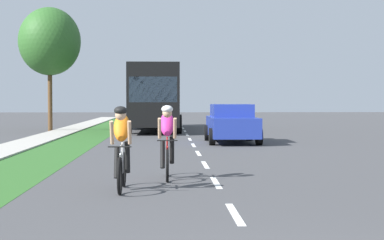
% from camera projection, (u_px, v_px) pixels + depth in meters
% --- Properties ---
extents(ground_plane, '(120.00, 120.00, 0.00)m').
position_uv_depth(ground_plane, '(192.00, 143.00, 24.48)').
color(ground_plane, '#424244').
extents(grass_verge, '(2.05, 70.00, 0.01)m').
position_uv_depth(grass_verge, '(73.00, 143.00, 24.28)').
color(grass_verge, '#2D6026').
rests_on(grass_verge, ground_plane).
extents(sidewalk_concrete, '(1.50, 70.00, 0.10)m').
position_uv_depth(sidewalk_concrete, '(27.00, 143.00, 24.21)').
color(sidewalk_concrete, '#B2ADA3').
rests_on(sidewalk_concrete, ground_plane).
extents(lane_markings_center, '(0.12, 54.30, 0.01)m').
position_uv_depth(lane_markings_center, '(188.00, 137.00, 28.47)').
color(lane_markings_center, white).
rests_on(lane_markings_center, ground_plane).
extents(cyclist_lead, '(0.42, 1.72, 1.58)m').
position_uv_depth(cyclist_lead, '(122.00, 147.00, 11.56)').
color(cyclist_lead, black).
rests_on(cyclist_lead, ground_plane).
extents(cyclist_trailing, '(0.42, 1.72, 1.58)m').
position_uv_depth(cyclist_trailing, '(167.00, 141.00, 13.26)').
color(cyclist_trailing, black).
rests_on(cyclist_trailing, ground_plane).
extents(sedan_blue, '(1.98, 4.30, 1.52)m').
position_uv_depth(sedan_blue, '(232.00, 123.00, 24.64)').
color(sedan_blue, '#23389E').
rests_on(sedan_blue, ground_plane).
extents(bus_black, '(2.78, 11.60, 3.48)m').
position_uv_depth(bus_black, '(155.00, 95.00, 34.92)').
color(bus_black, black).
rests_on(bus_black, ground_plane).
extents(street_tree_near, '(3.34, 3.34, 6.69)m').
position_uv_depth(street_tree_near, '(50.00, 42.00, 33.71)').
color(street_tree_near, brown).
rests_on(street_tree_near, ground_plane).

